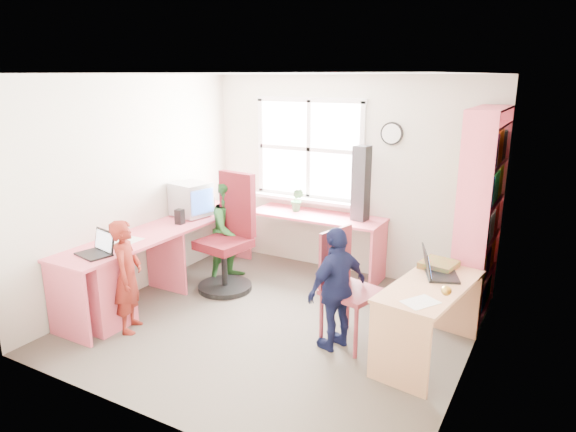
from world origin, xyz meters
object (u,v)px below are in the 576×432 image
object	(u,v)px
swivel_chair	(229,240)
person_red	(127,276)
laptop_right	(436,269)
person_green	(231,230)
potted_plant	(297,200)
l_desk	(154,266)
bookshelf	(480,220)
crt_monitor	(191,199)
person_navy	(337,289)
cd_tower	(361,183)
laptop_left	(98,249)
wooden_chair	(346,282)
right_desk	(429,305)

from	to	relation	value
swivel_chair	person_red	size ratio (longest dim) A/B	1.21
laptop_right	person_green	size ratio (longest dim) A/B	0.37
laptop_right	person_red	world-z (taller)	person_red
potted_plant	person_green	distance (m)	0.90
l_desk	bookshelf	distance (m)	3.35
crt_monitor	person_navy	bearing A→B (deg)	-7.76
cd_tower	person_navy	xyz separation A→B (m)	(0.41, -1.58, -0.62)
bookshelf	crt_monitor	bearing A→B (deg)	-170.21
l_desk	cd_tower	size ratio (longest dim) A/B	3.38
crt_monitor	laptop_left	xyz separation A→B (m)	(0.10, -1.50, -0.15)
potted_plant	person_navy	size ratio (longest dim) A/B	0.26
person_green	person_navy	world-z (taller)	person_green
wooden_chair	person_red	bearing A→B (deg)	-141.40
cd_tower	person_red	size ratio (longest dim) A/B	0.79
laptop_right	person_navy	bearing A→B (deg)	98.59
wooden_chair	person_navy	world-z (taller)	person_navy
potted_plant	person_red	xyz separation A→B (m)	(-0.63, -2.23, -0.35)
bookshelf	laptop_left	xyz separation A→B (m)	(-3.09, -2.05, -0.20)
swivel_chair	laptop_left	xyz separation A→B (m)	(-0.52, -1.39, 0.23)
cd_tower	swivel_chair	bearing A→B (deg)	-133.95
bookshelf	person_green	distance (m)	2.77
laptop_right	person_navy	size ratio (longest dim) A/B	0.39
laptop_left	cd_tower	bearing A→B (deg)	65.70
laptop_left	laptop_right	xyz separation A→B (m)	(2.89, 1.17, -0.06)
right_desk	wooden_chair	size ratio (longest dim) A/B	1.19
laptop_right	laptop_left	bearing A→B (deg)	90.82
swivel_chair	person_red	bearing A→B (deg)	-92.23
l_desk	laptop_right	size ratio (longest dim) A/B	6.63
wooden_chair	laptop_left	bearing A→B (deg)	-142.28
bookshelf	cd_tower	size ratio (longest dim) A/B	2.41
person_red	swivel_chair	bearing A→B (deg)	-38.94
swivel_chair	potted_plant	bearing A→B (deg)	75.70
person_red	person_green	xyz separation A→B (m)	(0.10, 1.55, 0.06)
crt_monitor	person_navy	size ratio (longest dim) A/B	0.42
wooden_chair	crt_monitor	bearing A→B (deg)	-179.73
wooden_chair	potted_plant	bearing A→B (deg)	146.72
potted_plant	person_green	bearing A→B (deg)	-127.89
l_desk	right_desk	distance (m)	2.80
potted_plant	person_red	size ratio (longest dim) A/B	0.27
crt_monitor	person_green	bearing A→B (deg)	26.88
wooden_chair	potted_plant	size ratio (longest dim) A/B	3.57
potted_plant	person_navy	xyz separation A→B (m)	(1.24, -1.57, -0.33)
cd_tower	right_desk	bearing A→B (deg)	-40.74
bookshelf	swivel_chair	xyz separation A→B (m)	(-2.57, -0.66, -0.43)
bookshelf	cd_tower	bearing A→B (deg)	168.58
l_desk	potted_plant	bearing A→B (deg)	66.05
swivel_chair	laptop_left	world-z (taller)	swivel_chair
laptop_left	cd_tower	xyz separation A→B (m)	(1.73, 2.32, 0.38)
laptop_right	potted_plant	distance (m)	2.30
potted_plant	swivel_chair	bearing A→B (deg)	-112.70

